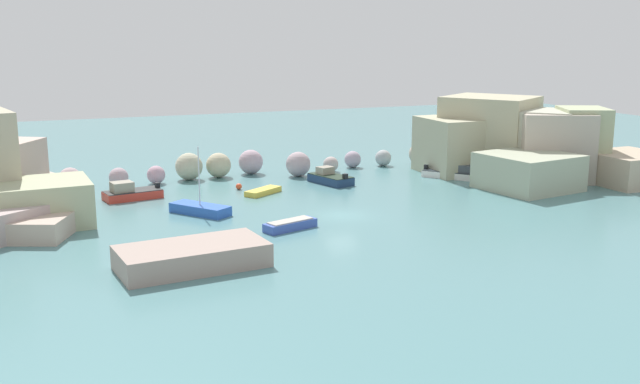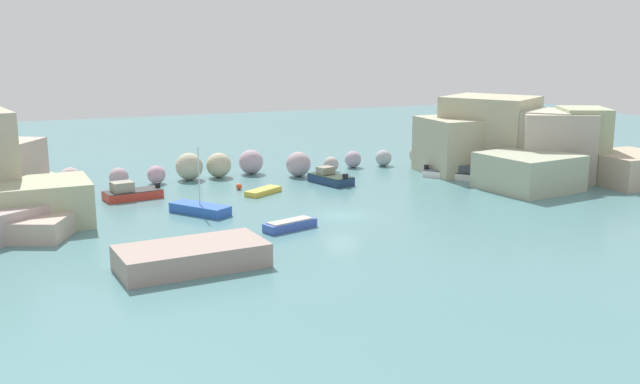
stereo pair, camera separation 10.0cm
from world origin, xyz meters
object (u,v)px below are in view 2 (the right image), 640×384
at_px(moored_boat_2, 200,209).
at_px(moored_boat_5, 131,193).
at_px(moored_boat_4, 457,174).
at_px(stone_dock, 192,256).
at_px(moored_boat_1, 263,191).
at_px(channel_buoy, 239,186).
at_px(moored_boat_3, 330,178).
at_px(moored_boat_6, 224,251).
at_px(moored_boat_0, 290,225).

bearing_deg(moored_boat_2, moored_boat_5, 173.94).
bearing_deg(moored_boat_5, moored_boat_4, 164.98).
distance_m(stone_dock, moored_boat_1, 21.61).
bearing_deg(stone_dock, channel_buoy, 67.04).
distance_m(moored_boat_1, moored_boat_3, 7.83).
bearing_deg(moored_boat_6, moored_boat_3, 2.89).
xyz_separation_m(stone_dock, moored_boat_5, (-0.82, 21.21, -0.18)).
relative_size(moored_boat_3, moored_boat_6, 1.92).
distance_m(channel_buoy, moored_boat_4, 22.07).
xyz_separation_m(channel_buoy, moored_boat_3, (9.03, -0.56, 0.23)).
bearing_deg(moored_boat_2, moored_boat_1, 91.13).
relative_size(moored_boat_1, moored_boat_3, 0.77).
bearing_deg(moored_boat_4, moored_boat_0, -100.38).
height_order(moored_boat_1, moored_boat_4, moored_boat_4).
distance_m(stone_dock, moored_boat_6, 3.12).
distance_m(channel_buoy, moored_boat_2, 9.74).
relative_size(moored_boat_2, moored_boat_6, 2.08).
relative_size(channel_buoy, moored_boat_1, 0.15).
relative_size(moored_boat_2, moored_boat_3, 1.08).
relative_size(moored_boat_3, moored_boat_4, 0.80).
bearing_deg(moored_boat_2, moored_boat_4, 64.17).
relative_size(moored_boat_5, moored_boat_6, 1.98).
xyz_separation_m(moored_boat_2, moored_boat_6, (-1.11, -11.69, -0.12)).
xyz_separation_m(moored_boat_1, moored_boat_5, (-11.45, 2.41, 0.32)).
height_order(moored_boat_3, moored_boat_6, moored_boat_3).
bearing_deg(moored_boat_5, moored_boat_6, 89.79).
height_order(channel_buoy, moored_boat_1, channel_buoy).
xyz_separation_m(channel_buoy, moored_boat_0, (-0.42, -15.27, 0.06)).
relative_size(channel_buoy, moored_boat_5, 0.11).
relative_size(channel_buoy, moored_boat_0, 0.13).
distance_m(moored_boat_0, moored_boat_6, 7.63).
distance_m(channel_buoy, moored_boat_3, 9.05).
bearing_deg(moored_boat_2, channel_buoy, 109.56).
xyz_separation_m(moored_boat_5, moored_boat_6, (3.32, -19.40, -0.28)).
bearing_deg(moored_boat_5, moored_boat_1, 158.22).
relative_size(moored_boat_0, moored_boat_2, 0.80).
distance_m(moored_boat_3, moored_boat_6, 24.74).
bearing_deg(stone_dock, moored_boat_6, 35.95).
relative_size(moored_boat_1, moored_boat_4, 0.61).
distance_m(channel_buoy, moored_boat_0, 15.28).
height_order(moored_boat_3, moored_boat_4, moored_boat_3).
xyz_separation_m(stone_dock, channel_buoy, (9.12, 21.53, -0.45)).
bearing_deg(moored_boat_4, moored_boat_2, -118.86).
bearing_deg(moored_boat_0, stone_dock, -162.20).
bearing_deg(channel_buoy, moored_boat_1, -60.94).
bearing_deg(moored_boat_3, moored_boat_1, 89.53).
height_order(moored_boat_0, moored_boat_1, moored_boat_0).
bearing_deg(moored_boat_1, moored_boat_3, -17.78).
bearing_deg(moored_boat_1, stone_dock, -153.25).
height_order(channel_buoy, moored_boat_0, moored_boat_0).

